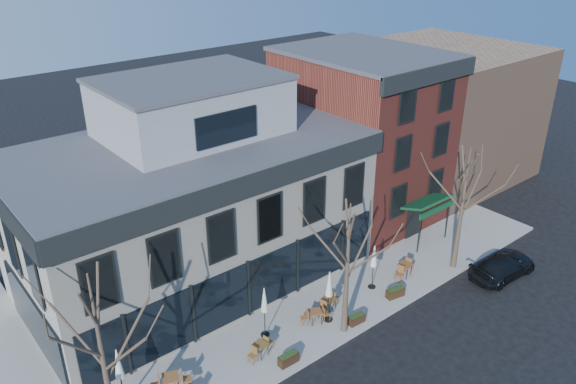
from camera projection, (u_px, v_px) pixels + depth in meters
ground at (249, 318)px, 28.85m from camera, size 120.00×120.00×0.00m
sidewalk_front at (323, 312)px, 29.18m from camera, size 33.50×4.70×0.15m
corner_building at (192, 202)px, 30.36m from camera, size 18.39×10.39×11.10m
red_brick_building at (360, 135)px, 37.32m from camera, size 8.20×11.78×11.18m
bg_building at (439, 111)px, 44.04m from camera, size 12.00×12.00×10.00m
tree_corner at (104, 363)px, 19.91m from camera, size 3.93×3.98×7.92m
tree_mid at (347, 268)px, 26.21m from camera, size 3.50×3.55×7.04m
tree_right at (462, 208)px, 31.28m from camera, size 3.72×3.77×7.48m
parked_sedan at (503, 266)px, 32.01m from camera, size 4.63×2.13×1.31m
cafe_set_1 at (171, 382)px, 24.00m from camera, size 1.81×1.10×0.94m
cafe_set_2 at (260, 348)px, 25.98m from camera, size 1.61×0.75×0.82m
cafe_set_3 at (315, 315)px, 28.15m from camera, size 1.60×0.99×0.83m
cafe_set_4 at (328, 303)px, 29.01m from camera, size 1.73×0.86×0.89m
cafe_set_5 at (405, 269)px, 31.86m from camera, size 1.83×0.85×0.94m
umbrella_0 at (119, 366)px, 22.59m from camera, size 0.47×0.47×2.95m
umbrella_2 at (264, 302)px, 26.61m from camera, size 0.45×0.45×2.78m
umbrella_3 at (329, 286)px, 27.59m from camera, size 0.47×0.47×2.93m
umbrella_4 at (374, 258)px, 30.22m from camera, size 0.43×0.43×2.68m
planter_1 at (288, 359)px, 25.57m from camera, size 0.99×0.41×0.55m
planter_2 at (357, 319)px, 28.17m from camera, size 0.93×0.43×0.51m
planter_3 at (395, 292)px, 30.16m from camera, size 1.08×0.60×0.57m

